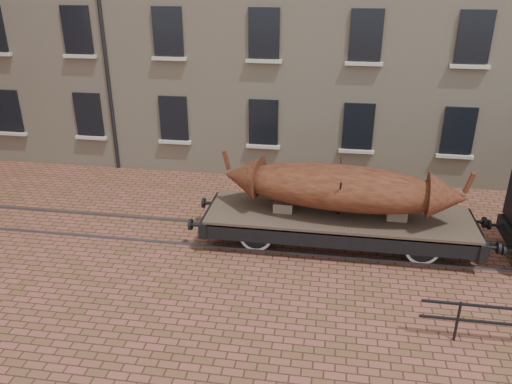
# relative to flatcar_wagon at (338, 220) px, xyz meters

# --- Properties ---
(ground) EXTENTS (90.00, 90.00, 0.00)m
(ground) POSITION_rel_flatcar_wagon_xyz_m (-0.41, -0.00, -0.80)
(ground) COLOR brown
(rail_track) EXTENTS (30.00, 1.52, 0.06)m
(rail_track) POSITION_rel_flatcar_wagon_xyz_m (-0.41, -0.00, -0.77)
(rail_track) COLOR #59595E
(rail_track) RESTS_ON ground
(flatcar_wagon) EXTENTS (8.47, 2.30, 1.28)m
(flatcar_wagon) POSITION_rel_flatcar_wagon_xyz_m (0.00, 0.00, 0.00)
(flatcar_wagon) COLOR #4D3E33
(flatcar_wagon) RESTS_ON ground
(iron_boat) EXTENTS (6.87, 2.48, 1.63)m
(iron_boat) POSITION_rel_flatcar_wagon_xyz_m (-0.02, -0.00, 1.04)
(iron_boat) COLOR brown
(iron_boat) RESTS_ON flatcar_wagon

